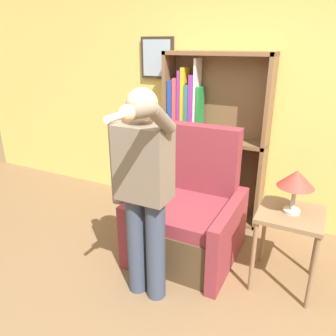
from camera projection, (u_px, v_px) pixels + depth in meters
wall_back at (243, 95)px, 3.47m from camera, size 8.00×0.11×2.80m
bookcase at (202, 142)px, 3.69m from camera, size 1.14×0.28×1.84m
armchair at (190, 218)px, 3.11m from camera, size 0.92×0.92×1.19m
person_standing at (143, 188)px, 2.36m from camera, size 0.53×0.78×1.65m
side_table at (289, 224)px, 2.61m from camera, size 0.49×0.49×0.67m
table_lamp at (296, 180)px, 2.47m from camera, size 0.28×0.28×0.35m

